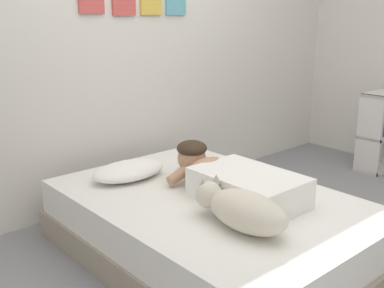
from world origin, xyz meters
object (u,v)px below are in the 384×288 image
Objects in this scene: coffee_cup at (187,164)px; cell_phone at (237,190)px; pillow at (129,171)px; dog at (242,209)px; bed at (211,227)px; person_lying at (231,179)px; bookshelf at (379,131)px.

coffee_cup is 0.53m from cell_phone.
dog is (0.02, -1.01, 0.05)m from pillow.
bed is 0.59m from coffee_cup.
pillow reaches higher than bed.
person_lying is (0.10, -0.06, 0.31)m from bed.
person_lying reaches higher than dog.
bookshelf is at bearing 3.83° from bed.
bed is 3.41× the size of dog.
person_lying is 1.23× the size of bookshelf.
dog is at bearing -133.59° from cell_phone.
bed is at bearing -176.17° from bookshelf.
pillow is 0.57× the size of person_lying.
dog is 4.60× the size of coffee_cup.
pillow is 0.73m from person_lying.
bed is 0.68m from pillow.
person_lying is 7.36× the size of coffee_cup.
dog is 2.59m from bookshelf.
bed is 2.13× the size of person_lying.
pillow is at bearing 114.12° from person_lying.
bed is 0.54m from dog.
pillow reaches higher than cell_phone.
bookshelf is (2.25, 0.22, -0.11)m from person_lying.
dog is 0.99m from coffee_cup.
person_lying is at bearing -174.42° from bookshelf.
dog is at bearing -88.96° from pillow.
bed is at bearing 170.29° from cell_phone.
cell_phone is at bearing 46.41° from dog.
bookshelf is at bearing 5.00° from cell_phone.
bookshelf is (2.52, 0.57, -0.11)m from dog.
pillow is (-0.19, 0.60, 0.25)m from bed.
coffee_cup is (0.23, 0.49, 0.24)m from bed.
person_lying is at bearing -65.88° from pillow.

